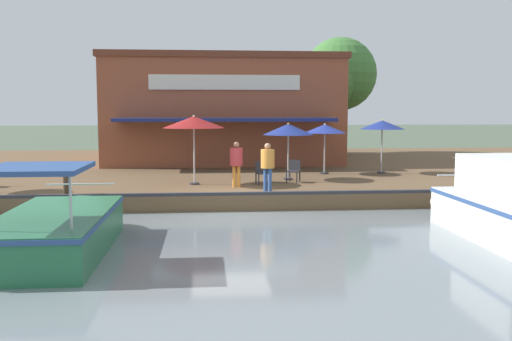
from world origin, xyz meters
TOP-DOWN VIEW (x-y plane):
  - ground_plane at (0.00, 0.00)m, footprint 220.00×220.00m
  - quay_deck at (-11.00, 0.00)m, footprint 22.00×56.00m
  - quay_edge_fender at (-0.10, 0.00)m, footprint 0.20×50.40m
  - waterfront_restaurant at (-13.85, 0.17)m, footprint 11.66×12.08m
  - patio_umbrella_far_corner at (-5.97, 6.85)m, footprint 1.92×1.92m
  - patio_umbrella_by_entrance at (-2.91, -1.19)m, footprint 2.27×2.27m
  - patio_umbrella_back_row at (-4.04, 2.47)m, footprint 1.98×1.98m
  - patio_umbrella_mid_patio_right at (-5.98, 4.33)m, footprint 1.80×1.80m
  - cafe_chair_under_first_umbrella at (-3.24, 2.57)m, footprint 0.59×0.59m
  - cafe_chair_back_row_seat at (-2.72, 1.31)m, footprint 0.51×0.51m
  - person_at_quay_edge at (-0.88, 1.31)m, footprint 0.46×0.46m
  - person_mid_patio at (-2.00, 0.31)m, footprint 0.46×0.46m
  - motorboat_mid_row at (4.48, -4.20)m, footprint 6.15×2.33m
  - mooring_post at (-0.35, -5.21)m, footprint 0.22×0.22m
  - tree_upstream_bank at (-17.40, 7.57)m, footprint 4.82×4.59m

SIDE VIEW (x-z plane):
  - ground_plane at x=0.00m, z-range 0.00..0.00m
  - quay_deck at x=-11.00m, z-range 0.00..0.60m
  - motorboat_mid_row at x=4.48m, z-range -0.45..1.68m
  - quay_edge_fender at x=-0.10m, z-range 0.60..0.70m
  - cafe_chair_under_first_umbrella at x=-3.24m, z-range 0.65..1.50m
  - cafe_chair_back_row_seat at x=-2.72m, z-range 0.65..1.50m
  - mooring_post at x=-0.35m, z-range 0.61..1.61m
  - person_mid_patio at x=-2.00m, z-range 0.80..2.42m
  - person_at_quay_edge at x=-0.88m, z-range 0.80..2.44m
  - patio_umbrella_mid_patio_right at x=-5.98m, z-range 1.45..3.62m
  - patio_umbrella_back_row at x=-4.04m, z-range 1.46..3.70m
  - patio_umbrella_far_corner at x=-5.97m, z-range 1.53..3.87m
  - patio_umbrella_by_entrance at x=-2.91m, z-range 1.62..4.17m
  - waterfront_restaurant at x=-13.85m, z-range 0.60..6.12m
  - tree_upstream_bank at x=-17.40m, z-range 1.83..9.13m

